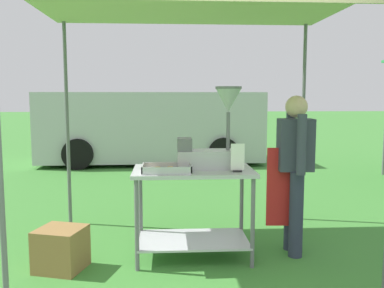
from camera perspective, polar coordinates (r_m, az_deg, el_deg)
name	(u,v)px	position (r m, az deg, el deg)	size (l,w,h in m)	color
ground_plane	(176,173)	(8.79, -2.24, -3.98)	(70.00, 70.00, 0.00)	#3D7F33
stall_canopy	(193,7)	(4.22, 0.09, 18.16)	(3.17, 2.34, 2.55)	slate
donut_cart	(193,196)	(4.16, 0.17, -7.05)	(1.17, 0.68, 0.89)	#B7B7BC
donut_tray	(166,170)	(3.94, -3.54, -3.54)	(0.46, 0.30, 0.07)	#B7B7BC
donut_fryer	(211,139)	(4.12, 2.66, 0.69)	(0.63, 0.28, 0.80)	#B7B7BC
menu_sign	(238,160)	(3.96, 6.22, -2.14)	(0.13, 0.05, 0.27)	black
vendor	(294,166)	(4.34, 13.73, -2.94)	(0.46, 0.53, 1.61)	#2D3347
supply_crate	(61,249)	(4.18, -17.40, -13.46)	(0.50, 0.48, 0.39)	olive
van_silver	(153,126)	(10.23, -5.37, 2.44)	(5.22, 2.16, 1.69)	#BCBCC1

